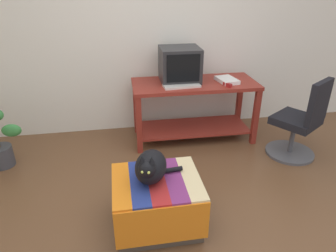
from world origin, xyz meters
The scene contains 11 objects.
ground_plane centered at (0.00, 0.00, 0.00)m, with size 14.00×14.00×0.00m, color brown.
back_wall centered at (0.00, 2.05, 1.30)m, with size 8.00×0.10×2.60m, color silver.
desk centered at (0.47, 1.60, 0.48)m, with size 1.42×0.61×0.71m.
tv_monitor centered at (0.31, 1.68, 0.89)m, with size 0.44×0.41×0.38m.
keyboard centered at (0.29, 1.47, 0.72)m, with size 0.40×0.15×0.02m, color beige.
book centered at (0.84, 1.55, 0.73)m, with size 0.19×0.28×0.04m, color white.
ottoman_with_blanket centered at (-0.16, 0.22, 0.21)m, with size 0.66×0.58×0.42m.
cat centered at (-0.20, 0.23, 0.54)m, with size 0.41×0.39×0.28m.
office_chair centered at (1.48, 0.99, 0.39)m, with size 0.58×0.58×0.89m.
stapler centered at (0.79, 1.40, 0.73)m, with size 0.04×0.11×0.04m, color #A31E1E.
pen centered at (0.87, 1.60, 0.71)m, with size 0.01×0.01×0.14m, color #B7B7BC.
Camera 1 is at (-0.39, -1.64, 1.79)m, focal length 32.70 mm.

